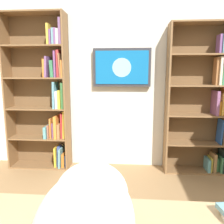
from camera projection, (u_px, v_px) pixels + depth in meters
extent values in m
cube|color=silver|center=(117.00, 74.00, 3.23)|extent=(4.52, 0.06, 2.70)
cube|color=brown|center=(167.00, 100.00, 3.05)|extent=(0.02, 0.28, 1.99)
cube|color=brown|center=(197.00, 99.00, 3.15)|extent=(0.89, 0.01, 1.99)
cube|color=brown|center=(195.00, 170.00, 3.19)|extent=(0.84, 0.27, 0.02)
cube|color=brown|center=(197.00, 143.00, 3.12)|extent=(0.84, 0.27, 0.02)
cube|color=brown|center=(199.00, 115.00, 3.05)|extent=(0.84, 0.27, 0.02)
cube|color=brown|center=(201.00, 86.00, 2.98)|extent=(0.84, 0.27, 0.02)
cube|color=brown|center=(203.00, 55.00, 2.92)|extent=(0.84, 0.27, 0.02)
cube|color=brown|center=(205.00, 23.00, 2.85)|extent=(0.84, 0.27, 0.02)
cube|color=black|center=(222.00, 160.00, 3.12)|extent=(0.04, 0.22, 0.32)
cube|color=#427F53|center=(219.00, 163.00, 3.13)|extent=(0.02, 0.20, 0.22)
cube|color=#44844F|center=(216.00, 164.00, 3.16)|extent=(0.04, 0.13, 0.18)
cube|color=olive|center=(213.00, 161.00, 3.14)|extent=(0.04, 0.21, 0.26)
cube|color=gold|center=(210.00, 163.00, 3.15)|extent=(0.02, 0.18, 0.20)
cube|color=#5B99A1|center=(207.00, 164.00, 3.15)|extent=(0.04, 0.20, 0.18)
cube|color=olive|center=(222.00, 131.00, 3.05)|extent=(0.03, 0.22, 0.33)
cube|color=#254C92|center=(220.00, 131.00, 3.06)|extent=(0.03, 0.19, 0.34)
cube|color=orange|center=(224.00, 101.00, 2.99)|extent=(0.03, 0.23, 0.36)
cube|color=#E7B649|center=(221.00, 104.00, 3.00)|extent=(0.03, 0.18, 0.29)
cube|color=orange|center=(218.00, 108.00, 3.02)|extent=(0.03, 0.16, 0.18)
cube|color=#844F79|center=(215.00, 103.00, 3.01)|extent=(0.04, 0.24, 0.32)
cube|color=#3B7F50|center=(221.00, 76.00, 2.94)|extent=(0.03, 0.17, 0.24)
cube|color=beige|center=(219.00, 71.00, 2.92)|extent=(0.03, 0.17, 0.36)
cube|color=#9E6539|center=(216.00, 71.00, 2.94)|extent=(0.03, 0.14, 0.35)
cube|color=#65939E|center=(222.00, 44.00, 2.88)|extent=(0.03, 0.18, 0.24)
cube|color=#764B88|center=(219.00, 44.00, 2.88)|extent=(0.03, 0.14, 0.24)
cube|color=brown|center=(67.00, 94.00, 3.14)|extent=(0.02, 0.28, 2.15)
cube|color=brown|center=(8.00, 93.00, 3.21)|extent=(0.02, 0.28, 2.15)
cube|color=brown|center=(41.00, 93.00, 3.31)|extent=(0.86, 0.01, 2.15)
cube|color=brown|center=(41.00, 165.00, 3.36)|extent=(0.82, 0.27, 0.02)
cube|color=brown|center=(40.00, 137.00, 3.29)|extent=(0.82, 0.27, 0.02)
cube|color=brown|center=(38.00, 108.00, 3.21)|extent=(0.82, 0.27, 0.02)
cube|color=brown|center=(36.00, 78.00, 3.14)|extent=(0.82, 0.27, 0.02)
cube|color=brown|center=(35.00, 46.00, 3.07)|extent=(0.82, 0.27, 0.02)
cube|color=brown|center=(33.00, 13.00, 2.99)|extent=(0.82, 0.27, 0.02)
cube|color=#294C8D|center=(67.00, 160.00, 3.31)|extent=(0.02, 0.17, 0.17)
cube|color=orange|center=(64.00, 159.00, 3.32)|extent=(0.04, 0.20, 0.19)
cube|color=#69A3AA|center=(61.00, 157.00, 3.29)|extent=(0.04, 0.24, 0.28)
cube|color=#3A5299|center=(59.00, 156.00, 3.31)|extent=(0.05, 0.13, 0.30)
cube|color=yellow|center=(56.00, 156.00, 3.31)|extent=(0.02, 0.18, 0.29)
cube|color=yellow|center=(65.00, 124.00, 3.21)|extent=(0.05, 0.13, 0.39)
cube|color=red|center=(63.00, 125.00, 3.22)|extent=(0.02, 0.14, 0.36)
cube|color=#9F6F45|center=(60.00, 130.00, 3.24)|extent=(0.03, 0.23, 0.21)
cube|color=orange|center=(57.00, 127.00, 3.22)|extent=(0.04, 0.21, 0.32)
cube|color=#794E7B|center=(54.00, 130.00, 3.23)|extent=(0.03, 0.12, 0.21)
cube|color=orange|center=(52.00, 128.00, 3.24)|extent=(0.02, 0.14, 0.28)
cube|color=#96624B|center=(50.00, 131.00, 3.25)|extent=(0.02, 0.20, 0.19)
cube|color=#5BA2AA|center=(47.00, 132.00, 3.25)|extent=(0.04, 0.23, 0.16)
cube|color=#3C733D|center=(64.00, 95.00, 3.15)|extent=(0.04, 0.20, 0.35)
cube|color=gold|center=(61.00, 99.00, 3.15)|extent=(0.03, 0.22, 0.25)
cube|color=silver|center=(58.00, 99.00, 3.17)|extent=(0.04, 0.22, 0.24)
cube|color=#5E9CB2|center=(55.00, 95.00, 3.15)|extent=(0.04, 0.21, 0.37)
cube|color=orange|center=(64.00, 69.00, 3.08)|extent=(0.02, 0.23, 0.23)
cube|color=#976440|center=(62.00, 66.00, 3.08)|extent=(0.03, 0.23, 0.32)
cube|color=#AD3234|center=(59.00, 64.00, 3.07)|extent=(0.04, 0.14, 0.37)
cube|color=#824B85|center=(56.00, 64.00, 3.09)|extent=(0.02, 0.18, 0.35)
cube|color=#36794E|center=(53.00, 69.00, 3.09)|extent=(0.05, 0.20, 0.23)
cube|color=#2B1F25|center=(51.00, 71.00, 3.10)|extent=(0.03, 0.13, 0.17)
cube|color=#805589|center=(48.00, 67.00, 3.09)|extent=(0.04, 0.21, 0.28)
cube|color=orange|center=(45.00, 68.00, 3.11)|extent=(0.03, 0.17, 0.25)
cube|color=slate|center=(62.00, 32.00, 3.01)|extent=(0.03, 0.22, 0.33)
cube|color=silver|center=(59.00, 37.00, 3.02)|extent=(0.03, 0.22, 0.20)
cube|color=#835390|center=(57.00, 37.00, 3.03)|extent=(0.03, 0.21, 0.21)
cube|color=#6C9FA8|center=(54.00, 37.00, 3.02)|extent=(0.03, 0.15, 0.21)
cube|color=#764C84|center=(52.00, 38.00, 3.04)|extent=(0.02, 0.18, 0.20)
cube|color=yellow|center=(49.00, 35.00, 3.01)|extent=(0.03, 0.13, 0.27)
cube|color=#333338|center=(122.00, 68.00, 3.13)|extent=(0.79, 0.06, 0.52)
cube|color=#146BB2|center=(122.00, 68.00, 3.10)|extent=(0.72, 0.01, 0.45)
cylinder|color=#8CCCEA|center=(122.00, 68.00, 3.09)|extent=(0.26, 0.00, 0.26)
ellipsoid|color=white|center=(86.00, 222.00, 0.75)|extent=(0.33, 0.51, 0.31)
ellipsoid|color=white|center=(92.00, 193.00, 0.85)|extent=(0.28, 0.28, 0.23)
sphere|color=white|center=(94.00, 171.00, 0.91)|extent=(0.13, 0.13, 0.13)
cone|color=white|center=(103.00, 160.00, 0.90)|extent=(0.06, 0.06, 0.07)
cone|color=white|center=(85.00, 159.00, 0.90)|extent=(0.06, 0.06, 0.07)
cone|color=beige|center=(102.00, 161.00, 0.89)|extent=(0.03, 0.03, 0.05)
cone|color=beige|center=(85.00, 161.00, 0.90)|extent=(0.03, 0.03, 0.05)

